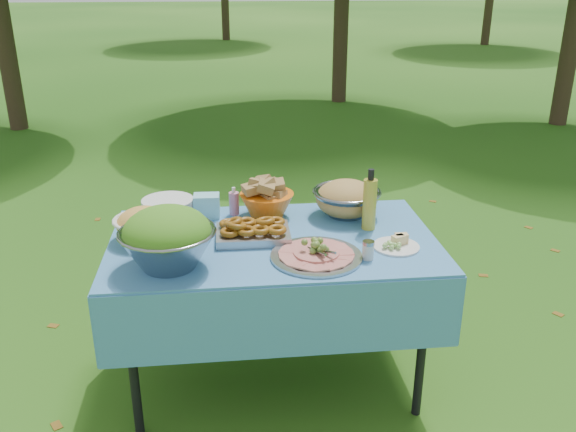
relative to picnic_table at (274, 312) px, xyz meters
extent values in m
plane|color=#0D390A|center=(0.00, 0.00, -0.38)|extent=(80.00, 80.00, 0.00)
cube|color=#79C2E9|center=(0.00, 0.00, 0.00)|extent=(1.46, 0.86, 0.76)
cylinder|color=silver|center=(-0.49, 0.30, 0.43)|extent=(0.31, 0.31, 0.10)
cube|color=#8ADBE8|center=(-0.30, 0.30, 0.44)|extent=(0.13, 0.09, 0.11)
cylinder|color=pink|center=(-0.17, 0.32, 0.45)|extent=(0.06, 0.06, 0.14)
cube|color=#A3A3A8|center=(-0.09, 0.02, 0.42)|extent=(0.33, 0.24, 0.08)
cylinder|color=#A6A8AD|center=(0.16, -0.21, 0.42)|extent=(0.43, 0.43, 0.09)
cylinder|color=gold|center=(0.45, 0.07, 0.53)|extent=(0.08, 0.08, 0.29)
cylinder|color=silver|center=(0.52, -0.15, 0.41)|extent=(0.26, 0.26, 0.06)
cylinder|color=silver|center=(0.38, -0.24, 0.42)|extent=(0.06, 0.06, 0.08)
camera|label=1|loc=(-0.21, -2.49, 1.50)|focal=38.00mm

